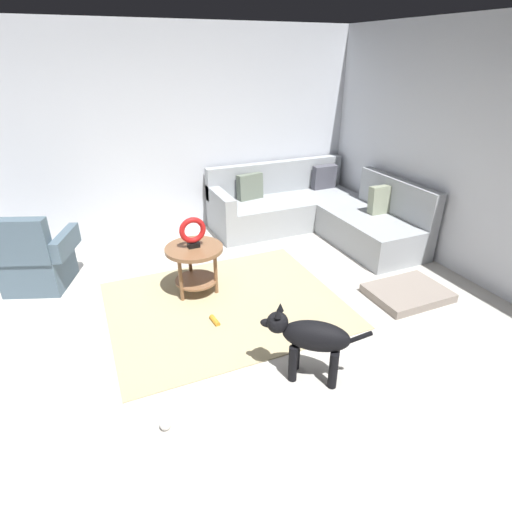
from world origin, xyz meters
The scene contains 12 objects.
ground_plane centered at (0.00, 0.00, -0.05)m, with size 6.00×6.00×0.10m, color beige.
wall_back centered at (0.00, 2.94, 1.35)m, with size 6.00×0.12×2.70m, color silver.
wall_right centered at (2.94, 0.00, 1.35)m, with size 0.12×6.00×2.70m, color silver.
area_rug centered at (0.15, 0.70, 0.01)m, with size 2.30×1.90×0.01m, color tan.
sectional_couch centered at (1.99, 2.01, 0.29)m, with size 2.20×2.25×0.88m.
armchair centered at (-1.60, 1.87, 0.32)m, with size 0.96×0.84×0.88m.
side_table centered at (-0.05, 1.06, 0.42)m, with size 0.60×0.60×0.54m.
torus_sculpture centered at (-0.05, 1.06, 0.71)m, with size 0.28×0.08×0.33m.
dog_bed_mat centered at (1.98, 0.08, 0.04)m, with size 0.80×0.60×0.09m, color gray.
dog centered at (0.40, -0.54, 0.38)m, with size 0.70×0.56×0.63m.
dog_toy_ball centered at (-0.75, -0.60, 0.04)m, with size 0.08×0.08×0.08m, color silver.
dog_toy_rope centered at (-0.05, 0.45, 0.03)m, with size 0.05×0.05×0.15m, color orange.
Camera 1 is at (-0.99, -2.70, 2.34)m, focal length 28.87 mm.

